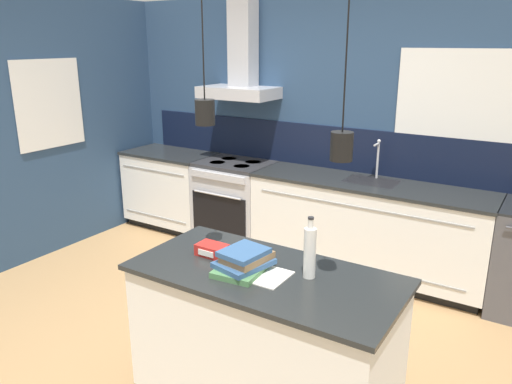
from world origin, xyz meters
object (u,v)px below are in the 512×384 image
at_px(red_supply_box, 212,250).
at_px(bottle_on_island, 310,252).
at_px(oven_range, 235,202).
at_px(book_stack, 244,261).

bearing_deg(red_supply_box, bottle_on_island, 4.76).
bearing_deg(oven_range, book_stack, -54.36).
bearing_deg(red_supply_box, book_stack, -14.60).
distance_m(oven_range, book_stack, 2.69).
distance_m(oven_range, red_supply_box, 2.47).
relative_size(bottle_on_island, book_stack, 0.97).
relative_size(oven_range, red_supply_box, 4.91).
bearing_deg(bottle_on_island, oven_range, 132.99).
bearing_deg(bottle_on_island, red_supply_box, -175.24).
height_order(bottle_on_island, red_supply_box, bottle_on_island).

